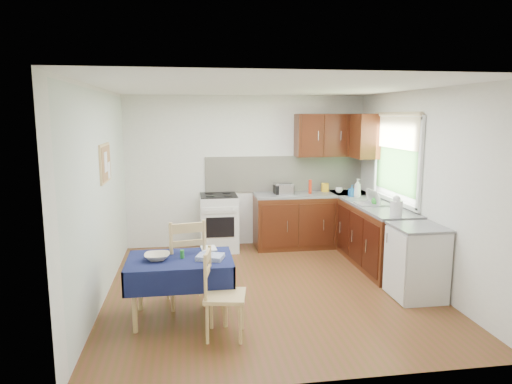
{
  "coord_description": "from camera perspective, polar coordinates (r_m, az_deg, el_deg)",
  "views": [
    {
      "loc": [
        -0.98,
        -5.43,
        2.16
      ],
      "look_at": [
        -0.15,
        0.11,
        1.23
      ],
      "focal_mm": 32.0,
      "sensor_mm": 36.0,
      "label": 1
    }
  ],
  "objects": [
    {
      "name": "floor",
      "position": [
        5.93,
        1.58,
        -11.94
      ],
      "size": [
        4.2,
        4.2,
        0.0
      ],
      "primitive_type": "plane",
      "color": "#543A16",
      "rests_on": "ground"
    },
    {
      "name": "ceiling",
      "position": [
        5.53,
        1.7,
        12.96
      ],
      "size": [
        4.0,
        4.2,
        0.02
      ],
      "primitive_type": "cube",
      "color": "white",
      "rests_on": "wall_back"
    },
    {
      "name": "wall_back",
      "position": [
        7.65,
        -1.16,
        2.61
      ],
      "size": [
        4.0,
        0.02,
        2.5
      ],
      "primitive_type": "cube",
      "color": "white",
      "rests_on": "ground"
    },
    {
      "name": "wall_front",
      "position": [
        3.59,
        7.62,
        -5.35
      ],
      "size": [
        4.0,
        0.02,
        2.5
      ],
      "primitive_type": "cube",
      "color": "white",
      "rests_on": "ground"
    },
    {
      "name": "wall_left",
      "position": [
        5.6,
        -18.94,
        -0.44
      ],
      "size": [
        0.02,
        4.2,
        2.5
      ],
      "primitive_type": "cube",
      "color": "silver",
      "rests_on": "ground"
    },
    {
      "name": "wall_right",
      "position": [
        6.26,
        19.95,
        0.51
      ],
      "size": [
        0.02,
        4.2,
        2.5
      ],
      "primitive_type": "cube",
      "color": "white",
      "rests_on": "ground"
    },
    {
      "name": "base_cabinets",
      "position": [
        7.29,
        10.4,
        -4.44
      ],
      "size": [
        1.9,
        2.3,
        0.86
      ],
      "color": "black",
      "rests_on": "ground"
    },
    {
      "name": "worktop_back",
      "position": [
        7.62,
        7.0,
        -0.3
      ],
      "size": [
        1.9,
        0.6,
        0.04
      ],
      "primitive_type": "cube",
      "color": "slate",
      "rests_on": "base_cabinets"
    },
    {
      "name": "worktop_right",
      "position": [
        6.77,
        14.93,
        -1.78
      ],
      "size": [
        0.6,
        1.7,
        0.04
      ],
      "primitive_type": "cube",
      "color": "slate",
      "rests_on": "base_cabinets"
    },
    {
      "name": "worktop_corner",
      "position": [
        7.82,
        11.59,
        -0.17
      ],
      "size": [
        0.6,
        0.6,
        0.04
      ],
      "primitive_type": "cube",
      "color": "slate",
      "rests_on": "base_cabinets"
    },
    {
      "name": "splashback",
      "position": [
        7.75,
        3.63,
        2.31
      ],
      "size": [
        2.7,
        0.02,
        0.6
      ],
      "primitive_type": "cube",
      "color": "beige",
      "rests_on": "wall_back"
    },
    {
      "name": "upper_cabinets",
      "position": [
        7.66,
        10.6,
        6.96
      ],
      "size": [
        1.2,
        0.85,
        0.7
      ],
      "color": "black",
      "rests_on": "wall_back"
    },
    {
      "name": "stove",
      "position": [
        7.44,
        -4.66,
        -3.8
      ],
      "size": [
        0.6,
        0.61,
        0.92
      ],
      "color": "silver",
      "rests_on": "ground"
    },
    {
      "name": "window",
      "position": [
        6.83,
        17.14,
        4.74
      ],
      "size": [
        0.04,
        1.48,
        1.26
      ],
      "color": "#284F20",
      "rests_on": "wall_right"
    },
    {
      "name": "fridge",
      "position": [
        5.83,
        19.47,
        -8.27
      ],
      "size": [
        0.58,
        0.6,
        0.89
      ],
      "color": "silver",
      "rests_on": "ground"
    },
    {
      "name": "corkboard",
      "position": [
        5.84,
        -18.33,
        3.45
      ],
      "size": [
        0.04,
        0.62,
        0.47
      ],
      "color": "tan",
      "rests_on": "wall_left"
    },
    {
      "name": "dining_table",
      "position": [
        4.99,
        -9.47,
        -9.33
      ],
      "size": [
        1.11,
        0.75,
        0.67
      ],
      "rotation": [
        0.0,
        0.0,
        0.21
      ],
      "color": "#101442",
      "rests_on": "ground"
    },
    {
      "name": "chair_far",
      "position": [
        5.33,
        -8.74,
        -8.37
      ],
      "size": [
        0.53,
        0.53,
        1.02
      ],
      "rotation": [
        0.0,
        0.0,
        3.33
      ],
      "color": "tan",
      "rests_on": "ground"
    },
    {
      "name": "chair_near",
      "position": [
        4.58,
        -4.45,
        -12.26
      ],
      "size": [
        0.46,
        0.46,
        0.89
      ],
      "rotation": [
        0.0,
        0.0,
        1.39
      ],
      "color": "tan",
      "rests_on": "ground"
    },
    {
      "name": "toaster",
      "position": [
        7.42,
        3.71,
        0.3
      ],
      "size": [
        0.24,
        0.15,
        0.19
      ],
      "rotation": [
        0.0,
        0.0,
        0.35
      ],
      "color": "silver",
      "rests_on": "worktop_back"
    },
    {
      "name": "sandwich_press",
      "position": [
        7.53,
        3.45,
        0.46
      ],
      "size": [
        0.3,
        0.26,
        0.18
      ],
      "rotation": [
        0.0,
        0.0,
        0.05
      ],
      "color": "black",
      "rests_on": "worktop_back"
    },
    {
      "name": "sauce_bottle",
      "position": [
        7.55,
        6.78,
        0.66
      ],
      "size": [
        0.05,
        0.05,
        0.23
      ],
      "primitive_type": "cylinder",
      "color": "red",
      "rests_on": "worktop_back"
    },
    {
      "name": "yellow_packet",
      "position": [
        7.8,
        8.61,
        0.58
      ],
      "size": [
        0.12,
        0.1,
        0.14
      ],
      "primitive_type": "cube",
      "rotation": [
        0.0,
        0.0,
        -0.32
      ],
      "color": "yellow",
      "rests_on": "worktop_back"
    },
    {
      "name": "dish_rack",
      "position": [
        6.81,
        14.4,
        -1.31
      ],
      "size": [
        0.47,
        0.36,
        0.22
      ],
      "rotation": [
        0.0,
        0.0,
        -0.22
      ],
      "color": "gray",
      "rests_on": "worktop_right"
    },
    {
      "name": "kettle",
      "position": [
        6.1,
        17.13,
        -1.78
      ],
      "size": [
        0.16,
        0.16,
        0.27
      ],
      "color": "silver",
      "rests_on": "worktop_right"
    },
    {
      "name": "cup",
      "position": [
        7.69,
        10.35,
        0.22
      ],
      "size": [
        0.16,
        0.16,
        0.09
      ],
      "primitive_type": "imported",
      "rotation": [
        0.0,
        0.0,
        -0.41
      ],
      "color": "white",
      "rests_on": "worktop_back"
    },
    {
      "name": "soap_bottle_a",
      "position": [
        7.37,
        12.56,
        0.5
      ],
      "size": [
        0.15,
        0.15,
        0.29
      ],
      "primitive_type": "imported",
      "rotation": [
        0.0,
        0.0,
        0.49
      ],
      "color": "silver",
      "rests_on": "worktop_right"
    },
    {
      "name": "soap_bottle_b",
      "position": [
        7.39,
        11.89,
        0.16
      ],
      "size": [
        0.1,
        0.1,
        0.19
      ],
      "primitive_type": "imported",
      "rotation": [
        0.0,
        0.0,
        1.74
      ],
      "color": "#1C5CA8",
      "rests_on": "worktop_right"
    },
    {
      "name": "soap_bottle_c",
      "position": [
        6.77,
        14.77,
        -0.89
      ],
      "size": [
        0.19,
        0.19,
        0.17
      ],
      "primitive_type": "imported",
      "rotation": [
        0.0,
        0.0,
        3.87
      ],
      "color": "#279028",
      "rests_on": "worktop_right"
    },
    {
      "name": "plate_bowl",
      "position": [
        4.96,
        -12.26,
        -7.89
      ],
      "size": [
        0.27,
        0.27,
        0.07
      ],
      "primitive_type": "imported",
      "rotation": [
        0.0,
        0.0,
        0.01
      ],
      "color": "beige",
      "rests_on": "dining_table"
    },
    {
      "name": "book",
      "position": [
        5.23,
        -6.86,
        -7.11
      ],
      "size": [
        0.19,
        0.24,
        0.02
      ],
      "primitive_type": "imported",
      "rotation": [
        0.0,
        0.0,
        0.09
      ],
      "color": "white",
      "rests_on": "dining_table"
    },
    {
      "name": "spice_jar",
      "position": [
        4.95,
        -9.21,
        -7.67
      ],
      "size": [
        0.04,
        0.04,
        0.09
      ],
      "primitive_type": "cylinder",
      "color": "#23832D",
      "rests_on": "dining_table"
    },
    {
      "name": "tea_towel",
      "position": [
        4.88,
        -5.74,
        -8.09
      ],
      "size": [
        0.32,
        0.29,
        0.05
      ],
      "primitive_type": "cube",
      "rotation": [
        0.0,
        0.0,
        -0.33
      ],
      "color": "#273F8F",
      "rests_on": "dining_table"
    }
  ]
}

